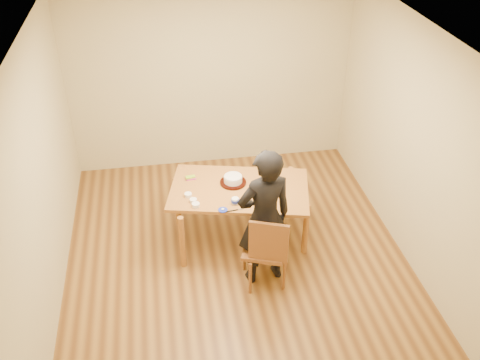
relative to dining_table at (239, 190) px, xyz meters
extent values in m
cube|color=brown|center=(-0.09, -0.34, -0.73)|extent=(4.00, 4.50, 0.00)
cube|color=silver|center=(-0.09, -0.34, 1.97)|extent=(4.00, 4.50, 0.00)
cube|color=#C4B888|center=(-0.09, 1.91, 0.62)|extent=(4.00, 0.00, 2.70)
cube|color=#C4B888|center=(-2.09, -0.34, 0.62)|extent=(0.00, 4.50, 2.70)
cube|color=#C4B888|center=(1.91, -0.34, 0.62)|extent=(0.00, 4.50, 2.70)
cube|color=brown|center=(0.00, 0.00, 0.00)|extent=(1.80, 1.31, 0.04)
cube|color=brown|center=(0.15, -0.78, -0.28)|extent=(0.57, 0.57, 0.04)
cylinder|color=red|center=(-0.06, 0.12, 0.03)|extent=(0.31, 0.31, 0.02)
cylinder|color=white|center=(-0.06, 0.12, 0.08)|extent=(0.22, 0.22, 0.07)
ellipsoid|color=white|center=(-0.06, 0.12, 0.13)|extent=(0.22, 0.22, 0.03)
cylinder|color=white|center=(-0.10, -0.29, 0.06)|extent=(0.08, 0.08, 0.07)
cylinder|color=#1B2DB5|center=(-0.25, -0.40, 0.02)|extent=(0.11, 0.11, 0.01)
ellipsoid|color=white|center=(-0.25, -0.40, 0.04)|extent=(0.04, 0.04, 0.02)
cylinder|color=white|center=(-0.54, -0.28, 0.04)|extent=(0.09, 0.09, 0.04)
cylinder|color=white|center=(-0.61, -0.07, 0.04)|extent=(0.08, 0.08, 0.04)
cylinder|color=white|center=(-0.56, -0.18, 0.04)|extent=(0.08, 0.08, 0.04)
cube|color=#F2388D|center=(-0.55, 0.29, 0.03)|extent=(0.12, 0.07, 0.02)
cube|color=#30991C|center=(-0.55, 0.30, 0.05)|extent=(0.12, 0.08, 0.02)
cube|color=black|center=(-0.16, -0.43, 0.02)|extent=(0.15, 0.03, 0.01)
imported|color=black|center=(0.15, -0.73, 0.11)|extent=(0.67, 0.50, 1.68)
camera|label=1|loc=(-0.85, -5.13, 3.60)|focal=40.00mm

